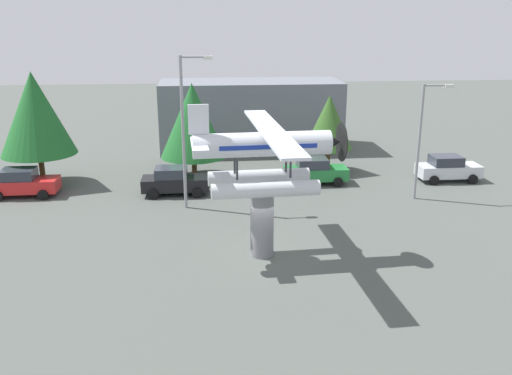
% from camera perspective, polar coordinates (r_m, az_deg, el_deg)
% --- Properties ---
extents(ground_plane, '(140.00, 140.00, 0.00)m').
position_cam_1_polar(ground_plane, '(26.26, 0.62, -6.97)').
color(ground_plane, '#4C514C').
extents(display_pedestal, '(1.10, 1.10, 3.21)m').
position_cam_1_polar(display_pedestal, '(25.64, 0.63, -3.71)').
color(display_pedestal, slate).
rests_on(display_pedestal, ground).
extents(floatplane_monument, '(6.96, 10.44, 4.00)m').
position_cam_1_polar(floatplane_monument, '(24.67, 0.96, 3.42)').
color(floatplane_monument, silver).
rests_on(floatplane_monument, display_pedestal).
extents(car_near_red, '(4.20, 2.02, 1.76)m').
position_cam_1_polar(car_near_red, '(37.24, -23.07, 0.47)').
color(car_near_red, red).
rests_on(car_near_red, ground).
extents(car_mid_black, '(4.20, 2.02, 1.76)m').
position_cam_1_polar(car_mid_black, '(35.01, -8.45, 0.69)').
color(car_mid_black, black).
rests_on(car_mid_black, ground).
extents(car_far_green, '(4.20, 2.02, 1.76)m').
position_cam_1_polar(car_far_green, '(37.06, 6.12, 1.72)').
color(car_far_green, '#237A38').
rests_on(car_far_green, ground).
extents(car_distant_silver, '(4.20, 2.02, 1.76)m').
position_cam_1_polar(car_distant_silver, '(39.74, 19.29, 1.90)').
color(car_distant_silver, silver).
rests_on(car_distant_silver, ground).
extents(streetlight_primary, '(1.84, 0.28, 8.79)m').
position_cam_1_polar(streetlight_primary, '(31.43, -7.28, 6.64)').
color(streetlight_primary, gray).
rests_on(streetlight_primary, ground).
extents(streetlight_secondary, '(1.84, 0.28, 7.05)m').
position_cam_1_polar(streetlight_secondary, '(34.51, 16.97, 5.47)').
color(streetlight_secondary, gray).
rests_on(streetlight_secondary, ground).
extents(storefront_building, '(14.94, 5.68, 5.68)m').
position_cam_1_polar(storefront_building, '(46.63, -0.58, 7.53)').
color(storefront_building, slate).
rests_on(storefront_building, ground).
extents(tree_west, '(4.83, 4.83, 7.49)m').
position_cam_1_polar(tree_west, '(38.47, -21.93, 7.13)').
color(tree_west, brown).
rests_on(tree_west, ground).
extents(tree_east, '(4.53, 4.53, 6.56)m').
position_cam_1_polar(tree_east, '(37.83, -6.58, 6.93)').
color(tree_east, brown).
rests_on(tree_east, ground).
extents(tree_center_back, '(3.44, 3.44, 5.55)m').
position_cam_1_polar(tree_center_back, '(39.54, 7.59, 6.74)').
color(tree_center_back, brown).
rests_on(tree_center_back, ground).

